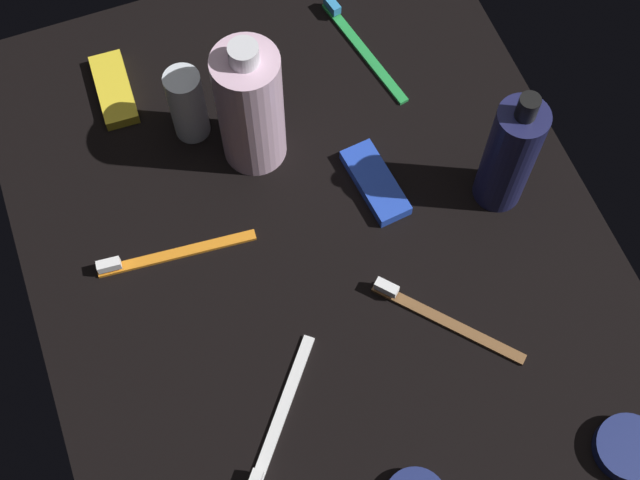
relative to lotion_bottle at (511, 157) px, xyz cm
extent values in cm
cube|color=black|center=(0.23, 21.93, -8.81)|extent=(84.00, 64.00, 1.20)
cylinder|color=#1C1E49|center=(0.00, 0.00, -0.25)|extent=(5.56, 5.56, 15.93)
cylinder|color=black|center=(0.00, 0.00, 9.11)|extent=(2.20, 2.20, 2.80)
cylinder|color=silver|center=(15.55, 24.41, 0.35)|extent=(7.45, 7.45, 17.12)
cylinder|color=silver|center=(15.55, 24.41, 10.01)|extent=(3.20, 3.20, 2.20)
cylinder|color=silver|center=(20.82, 30.56, -3.03)|extent=(4.22, 4.22, 10.36)
cube|color=brown|center=(-12.66, 11.98, -7.76)|extent=(14.37, 12.72, 0.90)
cube|color=white|center=(-7.00, 16.90, -6.71)|extent=(2.68, 2.54, 1.20)
cube|color=white|center=(-15.91, 32.31, -7.76)|extent=(14.64, 12.39, 0.90)
cube|color=orange|center=(5.53, 37.06, -7.76)|extent=(2.84, 18.03, 0.90)
cube|color=white|center=(6.21, 44.52, -6.71)|extent=(1.33, 2.69, 1.20)
cube|color=green|center=(24.13, 7.05, -7.76)|extent=(17.87, 4.79, 0.90)
cube|color=#338CCC|center=(31.47, 8.56, -6.71)|extent=(2.77, 1.60, 1.20)
cube|color=blue|center=(5.91, 12.95, -7.46)|extent=(10.77, 5.11, 1.50)
cube|color=yellow|center=(29.19, 38.02, -7.46)|extent=(10.56, 4.43, 1.50)
cylinder|color=navy|center=(-31.55, 0.62, -7.31)|extent=(6.82, 6.82, 1.81)
camera|label=1|loc=(-38.67, 36.50, 82.25)|focal=49.63mm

